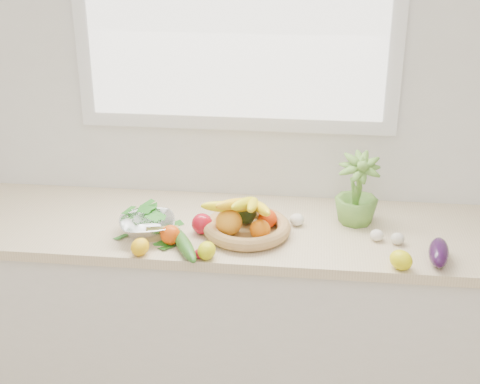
# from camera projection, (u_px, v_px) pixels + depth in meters

# --- Properties ---
(back_wall) EXTENTS (4.50, 0.02, 2.70)m
(back_wall) POSITION_uv_depth(u_px,v_px,m) (237.00, 93.00, 2.72)
(back_wall) COLOR white
(back_wall) RESTS_ON ground
(counter_cabinet) EXTENTS (2.20, 0.58, 0.86)m
(counter_cabinet) POSITION_uv_depth(u_px,v_px,m) (229.00, 324.00, 2.82)
(counter_cabinet) COLOR silver
(counter_cabinet) RESTS_ON ground
(countertop) EXTENTS (2.24, 0.62, 0.04)m
(countertop) POSITION_uv_depth(u_px,v_px,m) (228.00, 229.00, 2.64)
(countertop) COLOR beige
(countertop) RESTS_ON counter_cabinet
(orange_loose) EXTENTS (0.10, 0.10, 0.07)m
(orange_loose) POSITION_uv_depth(u_px,v_px,m) (170.00, 235.00, 2.47)
(orange_loose) COLOR #D84506
(orange_loose) RESTS_ON countertop
(lemon_a) EXTENTS (0.08, 0.09, 0.06)m
(lemon_a) POSITION_uv_depth(u_px,v_px,m) (140.00, 247.00, 2.39)
(lemon_a) COLOR yellow
(lemon_a) RESTS_ON countertop
(lemon_b) EXTENTS (0.07, 0.09, 0.06)m
(lemon_b) POSITION_uv_depth(u_px,v_px,m) (207.00, 251.00, 2.37)
(lemon_b) COLOR #CFD00B
(lemon_b) RESTS_ON countertop
(lemon_c) EXTENTS (0.11, 0.11, 0.07)m
(lemon_c) POSITION_uv_depth(u_px,v_px,m) (401.00, 260.00, 2.30)
(lemon_c) COLOR yellow
(lemon_c) RESTS_ON countertop
(apple) EXTENTS (0.09, 0.09, 0.08)m
(apple) POSITION_uv_depth(u_px,v_px,m) (202.00, 224.00, 2.54)
(apple) COLOR #AD0D1F
(apple) RESTS_ON countertop
(ginger) EXTENTS (0.13, 0.08, 0.04)m
(ginger) POSITION_uv_depth(u_px,v_px,m) (162.00, 234.00, 2.51)
(ginger) COLOR tan
(ginger) RESTS_ON countertop
(garlic_a) EXTENTS (0.07, 0.07, 0.04)m
(garlic_a) POSITION_uv_depth(u_px,v_px,m) (398.00, 239.00, 2.47)
(garlic_a) COLOR beige
(garlic_a) RESTS_ON countertop
(garlic_b) EXTENTS (0.07, 0.07, 0.05)m
(garlic_b) POSITION_uv_depth(u_px,v_px,m) (297.00, 220.00, 2.61)
(garlic_b) COLOR white
(garlic_b) RESTS_ON countertop
(garlic_c) EXTENTS (0.06, 0.06, 0.04)m
(garlic_c) POSITION_uv_depth(u_px,v_px,m) (377.00, 235.00, 2.50)
(garlic_c) COLOR white
(garlic_c) RESTS_ON countertop
(eggplant) EXTENTS (0.10, 0.19, 0.07)m
(eggplant) POSITION_uv_depth(u_px,v_px,m) (439.00, 252.00, 2.34)
(eggplant) COLOR #2A0E33
(eggplant) RESTS_ON countertop
(cucumber) EXTENTS (0.16, 0.27, 0.05)m
(cucumber) POSITION_uv_depth(u_px,v_px,m) (184.00, 245.00, 2.42)
(cucumber) COLOR #1A5619
(cucumber) RESTS_ON countertop
(radish) EXTENTS (0.04, 0.04, 0.04)m
(radish) POSITION_uv_depth(u_px,v_px,m) (199.00, 254.00, 2.37)
(radish) COLOR red
(radish) RESTS_ON countertop
(potted_herb) EXTENTS (0.18, 0.18, 0.30)m
(potted_herb) POSITION_uv_depth(u_px,v_px,m) (357.00, 191.00, 2.60)
(potted_herb) COLOR #5F9435
(potted_herb) RESTS_ON countertop
(fruit_basket) EXTENTS (0.42, 0.42, 0.18)m
(fruit_basket) POSITION_uv_depth(u_px,v_px,m) (246.00, 222.00, 2.53)
(fruit_basket) COLOR tan
(fruit_basket) RESTS_ON countertop
(colander_with_spinach) EXTENTS (0.26, 0.26, 0.12)m
(colander_with_spinach) POSITION_uv_depth(u_px,v_px,m) (147.00, 222.00, 2.52)
(colander_with_spinach) COLOR white
(colander_with_spinach) RESTS_ON countertop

